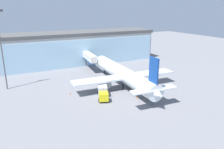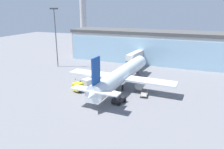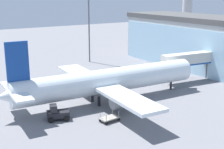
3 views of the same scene
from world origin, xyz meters
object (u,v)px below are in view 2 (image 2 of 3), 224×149
pushback_tug (119,99)px  catering_truck (86,84)px  apron_light_mast (56,33)px  jet_bridge (136,56)px  safety_cone_nose (103,98)px  control_tower (83,5)px  airplane (121,75)px  baggage_cart (144,94)px  safety_cone_wingtip (75,79)px

pushback_tug → catering_truck: bearing=81.4°
apron_light_mast → catering_truck: 29.44m
jet_bridge → catering_truck: bearing=171.8°
apron_light_mast → safety_cone_nose: apron_light_mast is taller
control_tower → airplane: 84.55m
control_tower → safety_cone_nose: 92.03m
jet_bridge → catering_truck: jet_bridge is taller
airplane → baggage_cart: size_ratio=12.44×
apron_light_mast → catering_truck: (20.88, -17.68, -10.89)m
baggage_cart → pushback_tug: bearing=-42.5°
jet_bridge → control_tower: control_tower is taller
pushback_tug → safety_cone_nose: 4.48m
airplane → safety_cone_nose: bearing=173.8°
baggage_cart → jet_bridge: bearing=-165.8°
apron_light_mast → safety_cone_wingtip: apron_light_mast is taller
jet_bridge → apron_light_mast: (-27.83, -8.41, 7.84)m
safety_cone_nose → catering_truck: bearing=145.7°
jet_bridge → safety_cone_wingtip: size_ratio=24.58×
safety_cone_nose → safety_cone_wingtip: 17.28m
control_tower → apron_light_mast: control_tower is taller
catering_truck → safety_cone_nose: bearing=77.4°
catering_truck → apron_light_mast: bearing=-108.5°
catering_truck → baggage_cart: size_ratio=2.59×
control_tower → pushback_tug: bearing=-57.5°
catering_truck → baggage_cart: catering_truck is taller
catering_truck → safety_cone_nose: 8.54m
apron_light_mast → safety_cone_nose: bearing=-38.9°
safety_cone_nose → baggage_cart: bearing=29.4°
jet_bridge → control_tower: 67.10m
apron_light_mast → safety_cone_nose: 37.76m
apron_light_mast → safety_cone_wingtip: 22.10m
airplane → control_tower: bearing=38.5°
pushback_tug → safety_cone_wingtip: 21.38m
catering_truck → safety_cone_wingtip: (-6.69, 5.80, -1.19)m
safety_cone_nose → safety_cone_wingtip: same height
apron_light_mast → airplane: (29.48, -13.24, -8.78)m
safety_cone_nose → airplane: bearing=80.0°
baggage_cart → safety_cone_nose: baggage_cart is taller
baggage_cart → pushback_tug: pushback_tug is taller
pushback_tug → safety_cone_wingtip: pushback_tug is taller
pushback_tug → airplane: bearing=33.2°
catering_truck → safety_cone_nose: (6.98, -4.77, -1.19)m
jet_bridge → safety_cone_wingtip: jet_bridge is taller
safety_cone_wingtip → safety_cone_nose: bearing=-37.7°
jet_bridge → control_tower: (-45.22, 46.00, 18.47)m
jet_bridge → catering_truck: (-6.96, -26.09, -3.05)m
baggage_cart → safety_cone_nose: size_ratio=5.33×
baggage_cart → pushback_tug: (-4.62, -6.02, 0.47)m
jet_bridge → airplane: airplane is taller
control_tower → airplane: control_tower is taller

